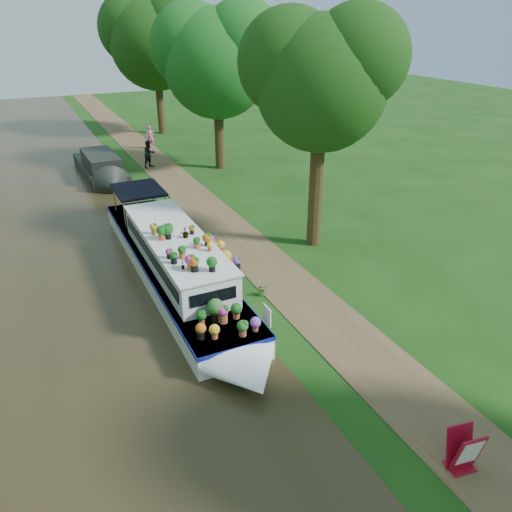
{
  "coord_description": "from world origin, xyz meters",
  "views": [
    {
      "loc": [
        -6.36,
        -12.87,
        8.56
      ],
      "look_at": [
        0.03,
        0.53,
        1.3
      ],
      "focal_mm": 35.0,
      "sensor_mm": 36.0,
      "label": 1
    }
  ],
  "objects_px": {
    "second_boat": "(102,168)",
    "pedestrian_pink": "(150,137)",
    "sandwich_board": "(464,452)",
    "pedestrian_dark": "(149,154)",
    "plant_boat": "(177,263)"
  },
  "relations": [
    {
      "from": "plant_boat",
      "to": "second_boat",
      "type": "height_order",
      "value": "plant_boat"
    },
    {
      "from": "second_boat",
      "to": "pedestrian_pink",
      "type": "distance_m",
      "value": 6.89
    },
    {
      "from": "second_boat",
      "to": "pedestrian_dark",
      "type": "relative_size",
      "value": 4.47
    },
    {
      "from": "plant_boat",
      "to": "pedestrian_dark",
      "type": "xyz_separation_m",
      "value": [
        2.89,
        14.85,
        -0.01
      ]
    },
    {
      "from": "sandwich_board",
      "to": "plant_boat",
      "type": "bearing_deg",
      "value": 114.99
    },
    {
      "from": "pedestrian_pink",
      "to": "second_boat",
      "type": "bearing_deg",
      "value": -125.7
    },
    {
      "from": "second_boat",
      "to": "pedestrian_pink",
      "type": "height_order",
      "value": "pedestrian_pink"
    },
    {
      "from": "second_boat",
      "to": "pedestrian_dark",
      "type": "distance_m",
      "value": 3.12
    },
    {
      "from": "pedestrian_pink",
      "to": "sandwich_board",
      "type": "bearing_deg",
      "value": -89.74
    },
    {
      "from": "second_boat",
      "to": "pedestrian_pink",
      "type": "bearing_deg",
      "value": 50.09
    },
    {
      "from": "pedestrian_dark",
      "to": "second_boat",
      "type": "bearing_deg",
      "value": 170.07
    },
    {
      "from": "pedestrian_dark",
      "to": "pedestrian_pink",
      "type": "bearing_deg",
      "value": 50.28
    },
    {
      "from": "sandwich_board",
      "to": "pedestrian_pink",
      "type": "relative_size",
      "value": 0.62
    },
    {
      "from": "plant_boat",
      "to": "pedestrian_pink",
      "type": "xyz_separation_m",
      "value": [
        4.15,
        19.47,
        -0.04
      ]
    },
    {
      "from": "plant_boat",
      "to": "second_boat",
      "type": "relative_size",
      "value": 1.87
    }
  ]
}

